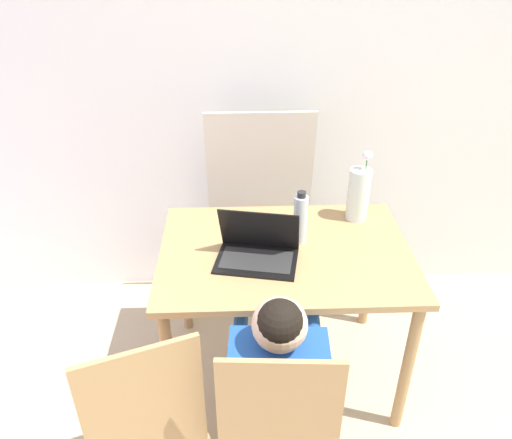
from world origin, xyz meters
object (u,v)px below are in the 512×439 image
at_px(laptop, 258,248).
at_px(person_seated, 278,371).
at_px(chair_spare, 145,421).
at_px(flower_vase, 359,192).
at_px(water_bottle, 300,218).
at_px(chair_occupied, 277,429).

bearing_deg(laptop, person_seated, -73.41).
height_order(chair_spare, laptop, laptop).
distance_m(chair_spare, person_seated, 0.50).
bearing_deg(flower_vase, water_bottle, -147.42).
distance_m(chair_spare, laptop, 0.80).
xyz_separation_m(chair_occupied, water_bottle, (0.15, 0.77, 0.39)).
xyz_separation_m(person_seated, laptop, (-0.05, 0.52, 0.17)).
distance_m(chair_occupied, laptop, 0.72).
bearing_deg(flower_vase, laptop, -147.28).
bearing_deg(water_bottle, chair_spare, -130.53).
bearing_deg(laptop, flower_vase, 43.85).
bearing_deg(water_bottle, chair_occupied, -101.21).
bearing_deg(person_seated, chair_spare, 12.87).
bearing_deg(chair_spare, water_bottle, -150.14).
relative_size(chair_spare, laptop, 2.47).
distance_m(flower_vase, water_bottle, 0.35).
xyz_separation_m(person_seated, water_bottle, (0.14, 0.64, 0.24)).
distance_m(chair_occupied, person_seated, 0.20).
bearing_deg(chair_occupied, flower_vase, -111.59).
distance_m(chair_spare, flower_vase, 1.35).
xyz_separation_m(flower_vase, water_bottle, (-0.30, -0.19, -0.03)).
relative_size(person_seated, laptop, 2.62).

